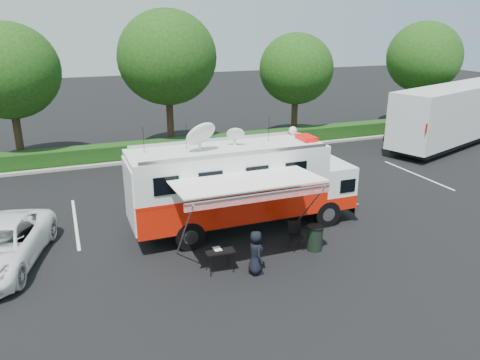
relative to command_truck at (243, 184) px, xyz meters
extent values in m
plane|color=black|center=(0.08, 0.00, -1.90)|extent=(120.00, 120.00, 0.00)
cube|color=#9E998E|center=(4.08, 11.00, -1.82)|extent=(60.00, 0.35, 0.15)
cube|color=black|center=(4.08, 11.90, -1.40)|extent=(60.00, 1.20, 1.00)
cylinder|color=black|center=(-8.92, 13.00, 0.30)|extent=(0.44, 0.44, 4.40)
ellipsoid|color=#14380F|center=(-8.92, 13.00, 3.56)|extent=(5.63, 5.63, 5.35)
cylinder|color=black|center=(0.08, 13.00, 0.50)|extent=(0.44, 0.44, 4.80)
ellipsoid|color=#14380F|center=(0.08, 13.00, 4.06)|extent=(6.14, 6.14, 5.84)
cylinder|color=black|center=(9.08, 13.00, 0.10)|extent=(0.44, 0.44, 4.00)
ellipsoid|color=#14380F|center=(9.08, 13.00, 3.06)|extent=(5.12, 5.12, 4.86)
cylinder|color=black|center=(20.08, 13.00, 0.30)|extent=(0.44, 0.44, 4.40)
ellipsoid|color=#14380F|center=(20.08, 13.00, 3.56)|extent=(5.63, 5.63, 5.35)
cube|color=silver|center=(-6.42, 3.00, -1.89)|extent=(0.12, 5.50, 0.01)
cube|color=silver|center=(-0.42, 3.00, -1.89)|extent=(0.12, 5.50, 0.01)
cube|color=silver|center=(5.58, 3.00, -1.89)|extent=(0.12, 5.50, 0.01)
cube|color=silver|center=(11.58, 3.00, -1.89)|extent=(0.12, 5.50, 0.01)
cube|color=black|center=(0.08, 0.00, -1.34)|extent=(8.66, 1.41, 0.30)
cylinder|color=black|center=(3.30, -1.11, -1.34)|extent=(1.11, 0.32, 1.11)
cylinder|color=black|center=(3.30, 1.11, -1.34)|extent=(1.11, 0.32, 1.11)
cylinder|color=black|center=(-2.54, -1.11, -1.34)|extent=(1.11, 0.32, 1.11)
cylinder|color=black|center=(-2.54, 1.11, -1.34)|extent=(1.11, 0.32, 1.11)
cube|color=silver|center=(4.66, 0.00, -1.29)|extent=(0.20, 2.52, 0.40)
cube|color=white|center=(3.91, 0.00, -0.34)|extent=(1.41, 2.52, 1.71)
cube|color=red|center=(3.91, 0.00, -0.94)|extent=(1.43, 2.54, 0.55)
cube|color=black|center=(4.56, 0.00, -0.03)|extent=(0.12, 2.22, 0.70)
cube|color=red|center=(-0.62, 0.00, -0.59)|extent=(7.65, 2.52, 1.21)
cube|color=red|center=(-0.62, 0.00, 0.02)|extent=(7.67, 2.54, 0.10)
cube|color=white|center=(-0.62, 0.00, 0.77)|extent=(7.65, 2.52, 1.41)
cube|color=silver|center=(-0.62, 0.00, 1.52)|extent=(7.65, 2.52, 0.08)
cube|color=#CC0505|center=(2.80, 0.00, 1.66)|extent=(0.55, 0.96, 0.16)
sphere|color=white|center=(2.70, 1.01, 1.76)|extent=(0.34, 0.34, 0.34)
ellipsoid|color=silver|center=(-1.73, -0.15, 2.23)|extent=(1.21, 1.21, 0.36)
ellipsoid|color=silver|center=(-0.22, 0.20, 2.03)|extent=(0.70, 0.70, 0.20)
cylinder|color=black|center=(-3.75, 0.40, 2.03)|extent=(0.02, 0.02, 1.01)
cylinder|color=black|center=(-2.14, 0.40, 2.03)|extent=(0.02, 0.02, 1.01)
cylinder|color=black|center=(1.29, 0.40, 2.03)|extent=(0.02, 0.02, 1.01)
cube|color=white|center=(-0.83, -2.47, 1.02)|extent=(5.04, 2.41, 0.21)
cube|color=red|center=(-0.83, -3.66, 0.84)|extent=(5.04, 0.04, 0.28)
cylinder|color=#B2B2B7|center=(-0.83, -3.68, 0.96)|extent=(5.04, 0.07, 0.07)
cylinder|color=#B2B2B7|center=(-3.09, -2.54, -0.46)|extent=(0.05, 2.60, 2.90)
cylinder|color=#B2B2B7|center=(1.44, -2.54, -0.46)|extent=(0.05, 2.60, 2.90)
imported|color=white|center=(-8.98, 0.02, -1.90)|extent=(3.97, 6.04, 1.54)
imported|color=black|center=(-0.94, -3.59, -1.90)|extent=(0.50, 0.76, 1.53)
cube|color=black|center=(-2.03, -3.03, -1.10)|extent=(1.03, 0.77, 0.05)
cylinder|color=black|center=(-2.43, -3.28, -1.50)|extent=(0.02, 0.02, 0.80)
cylinder|color=black|center=(-2.43, -2.78, -1.50)|extent=(0.02, 0.02, 0.80)
cylinder|color=black|center=(-1.63, -3.28, -1.50)|extent=(0.02, 0.02, 0.80)
cylinder|color=black|center=(-1.63, -2.78, -1.50)|extent=(0.02, 0.02, 0.80)
cube|color=silver|center=(-2.08, -2.98, -1.07)|extent=(0.25, 0.34, 0.01)
cube|color=black|center=(1.16, -2.55, -1.39)|extent=(0.60, 0.60, 0.04)
cube|color=black|center=(1.16, -2.30, -1.12)|extent=(0.50, 0.15, 0.56)
cylinder|color=black|center=(0.95, -2.75, -1.65)|extent=(0.02, 0.02, 0.50)
cylinder|color=black|center=(0.95, -2.35, -1.65)|extent=(0.02, 0.02, 0.50)
cylinder|color=black|center=(1.36, -2.75, -1.65)|extent=(0.02, 0.02, 0.50)
cylinder|color=black|center=(1.36, -2.35, -1.65)|extent=(0.02, 0.02, 0.50)
cylinder|color=black|center=(1.78, -2.79, -1.45)|extent=(0.58, 0.58, 0.90)
cylinder|color=black|center=(1.78, -2.79, -0.98)|extent=(0.63, 0.63, 0.04)
cube|color=silver|center=(18.66, 7.57, 0.39)|extent=(13.25, 6.97, 3.49)
cube|color=#B20C0C|center=(18.66, 6.18, 0.39)|extent=(11.73, 4.22, 0.55)
cube|color=black|center=(18.66, 7.57, -1.51)|extent=(12.11, 6.29, 0.33)
cylinder|color=black|center=(14.29, 6.37, -1.35)|extent=(1.09, 0.33, 1.09)
cylinder|color=black|center=(14.29, 8.77, -1.35)|extent=(1.09, 0.33, 1.09)
cylinder|color=black|center=(15.60, 6.37, -1.35)|extent=(1.09, 0.33, 1.09)
cylinder|color=black|center=(15.60, 8.77, -1.35)|extent=(1.09, 0.33, 1.09)
camera|label=1|loc=(-6.46, -16.42, 6.17)|focal=35.00mm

